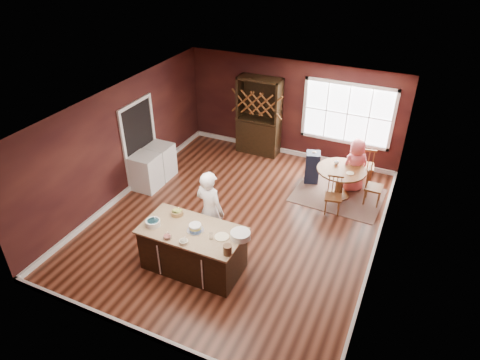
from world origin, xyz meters
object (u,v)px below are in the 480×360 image
object	(u,v)px
hutch	(259,116)
dryer	(161,161)
baker	(210,211)
toddler	(315,154)
layer_cake	(195,228)
kitchen_island	(193,250)
dining_table	(341,177)
washer	(146,172)
chair_north	(365,164)
high_chair	(312,167)
chair_south	(334,196)
chair_east	(374,186)
seated_woman	(355,165)

from	to	relation	value
hutch	dryer	distance (m)	2.99
baker	toddler	bearing A→B (deg)	-98.88
layer_cake	hutch	bearing A→B (deg)	98.94
baker	dryer	distance (m)	3.19
kitchen_island	baker	xyz separation A→B (m)	(0.00, 0.71, 0.45)
kitchen_island	dining_table	size ratio (longest dim) A/B	1.67
hutch	washer	size ratio (longest dim) A/B	2.43
baker	chair_north	distance (m)	4.48
toddler	dining_table	bearing A→B (deg)	-25.02
high_chair	dryer	xyz separation A→B (m)	(-3.65, -1.36, 0.01)
high_chair	hutch	size ratio (longest dim) A/B	0.39
kitchen_island	toddler	bearing A→B (deg)	73.16
dining_table	hutch	size ratio (longest dim) A/B	0.53
dryer	toddler	bearing A→B (deg)	20.03
baker	chair_south	distance (m)	2.99
chair_east	washer	size ratio (longest dim) A/B	1.06
chair_south	hutch	world-z (taller)	hutch
kitchen_island	chair_south	world-z (taller)	kitchen_island
chair_east	high_chair	xyz separation A→B (m)	(-1.59, 0.35, -0.05)
dining_table	toddler	xyz separation A→B (m)	(-0.75, 0.35, 0.28)
chair_east	toddler	bearing A→B (deg)	78.17
chair_south	chair_north	distance (m)	1.63
dining_table	layer_cake	distance (m)	4.12
chair_east	toddler	distance (m)	1.61
toddler	hutch	size ratio (longest dim) A/B	0.12
dryer	high_chair	bearing A→B (deg)	20.48
high_chair	dining_table	bearing A→B (deg)	-40.50
chair_east	chair_north	xyz separation A→B (m)	(-0.38, 0.84, 0.05)
layer_cake	chair_east	xyz separation A→B (m)	(2.68, 3.65, -0.50)
dining_table	dryer	xyz separation A→B (m)	(-4.45, -1.00, -0.09)
chair_south	hutch	size ratio (longest dim) A/B	0.41
baker	seated_woman	world-z (taller)	baker
dining_table	toddler	size ratio (longest dim) A/B	4.45
layer_cake	high_chair	size ratio (longest dim) A/B	0.37
chair_north	toddler	xyz separation A→B (m)	(-1.17, -0.50, 0.27)
seated_woman	toddler	xyz separation A→B (m)	(-0.99, -0.08, 0.12)
baker	washer	distance (m)	2.84
baker	high_chair	world-z (taller)	baker
seated_woman	dining_table	bearing A→B (deg)	22.31
chair_north	chair_south	bearing A→B (deg)	66.08
layer_cake	seated_woman	size ratio (longest dim) A/B	0.23
chair_east	high_chair	distance (m)	1.63
chair_north	chair_east	bearing A→B (deg)	104.34
chair_south	dryer	world-z (taller)	chair_south
kitchen_island	dining_table	world-z (taller)	kitchen_island
chair_north	dining_table	bearing A→B (deg)	54.03
dining_table	washer	xyz separation A→B (m)	(-4.45, -1.64, -0.08)
layer_cake	chair_north	bearing A→B (deg)	62.82
dining_table	chair_south	bearing A→B (deg)	-88.16
seated_woman	washer	world-z (taller)	seated_woman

